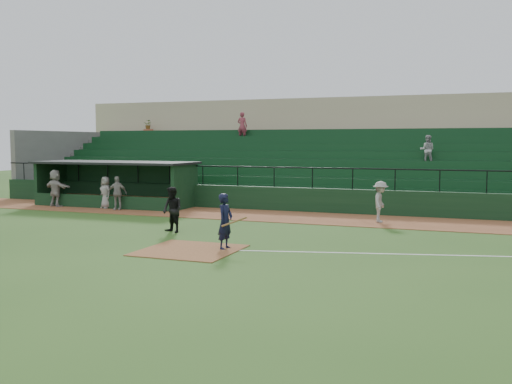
% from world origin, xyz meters
% --- Properties ---
extents(ground, '(90.00, 90.00, 0.00)m').
position_xyz_m(ground, '(0.00, 0.00, 0.00)').
color(ground, '#2B4F19').
rests_on(ground, ground).
extents(warning_track, '(40.00, 4.00, 0.03)m').
position_xyz_m(warning_track, '(0.00, 8.00, 0.01)').
color(warning_track, brown).
rests_on(warning_track, ground).
extents(home_plate_dirt, '(3.00, 3.00, 0.03)m').
position_xyz_m(home_plate_dirt, '(0.00, -1.00, 0.01)').
color(home_plate_dirt, brown).
rests_on(home_plate_dirt, ground).
extents(foul_line, '(17.49, 4.44, 0.01)m').
position_xyz_m(foul_line, '(8.00, 1.20, 0.01)').
color(foul_line, white).
rests_on(foul_line, ground).
extents(stadium_structure, '(38.00, 13.08, 6.40)m').
position_xyz_m(stadium_structure, '(-0.00, 16.46, 2.30)').
color(stadium_structure, black).
rests_on(stadium_structure, ground).
extents(dugout, '(8.90, 3.20, 2.42)m').
position_xyz_m(dugout, '(-9.75, 9.56, 1.33)').
color(dugout, black).
rests_on(dugout, ground).
extents(batter_at_plate, '(1.04, 0.72, 1.82)m').
position_xyz_m(batter_at_plate, '(0.98, -0.38, 0.91)').
color(batter_at_plate, black).
rests_on(batter_at_plate, ground).
extents(umpire, '(1.05, 0.95, 1.76)m').
position_xyz_m(umpire, '(-2.33, 2.09, 0.88)').
color(umpire, black).
rests_on(umpire, ground).
extents(runner, '(0.67, 1.15, 1.77)m').
position_xyz_m(runner, '(4.74, 7.58, 0.92)').
color(runner, gray).
rests_on(runner, warning_track).
extents(dugout_player_a, '(1.08, 0.69, 1.71)m').
position_xyz_m(dugout_player_a, '(-8.47, 7.40, 0.89)').
color(dugout_player_a, gray).
rests_on(dugout_player_a, warning_track).
extents(dugout_player_b, '(0.95, 0.79, 1.65)m').
position_xyz_m(dugout_player_b, '(-9.44, 7.79, 0.86)').
color(dugout_player_b, gray).
rests_on(dugout_player_b, warning_track).
extents(dugout_player_c, '(1.92, 0.99, 1.97)m').
position_xyz_m(dugout_player_c, '(-12.46, 7.57, 1.02)').
color(dugout_player_c, '#ACA6A1').
rests_on(dugout_player_c, warning_track).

